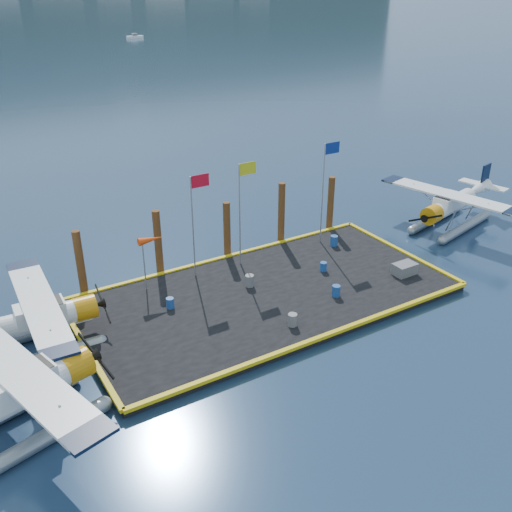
{
  "coord_description": "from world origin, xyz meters",
  "views": [
    {
      "loc": [
        -14.64,
        -22.8,
        16.03
      ],
      "look_at": [
        0.51,
        2.0,
        1.65
      ],
      "focal_mm": 40.0,
      "sensor_mm": 36.0,
      "label": 1
    }
  ],
  "objects_px": {
    "seaplane_a": "(14,401)",
    "piling_4": "(330,205)",
    "flagpole_blue": "(326,178)",
    "piling_0": "(81,265)",
    "drum_3": "(292,320)",
    "drum_1": "(336,291)",
    "drum_2": "(323,267)",
    "piling_1": "(158,245)",
    "windsock": "(150,241)",
    "drum_5": "(250,281)",
    "seaplane_d": "(450,207)",
    "crate": "(405,269)",
    "seaplane_b": "(33,324)",
    "piling_3": "(281,215)",
    "flagpole_yellow": "(243,199)",
    "drum_0": "(170,303)",
    "flagpole_red": "(195,211)",
    "piling_2": "(227,231)",
    "drum_4": "(334,241)"
  },
  "relations": [
    {
      "from": "piling_4",
      "to": "seaplane_a",
      "type": "bearing_deg",
      "value": -157.61
    },
    {
      "from": "drum_1",
      "to": "drum_5",
      "type": "relative_size",
      "value": 0.92
    },
    {
      "from": "crate",
      "to": "piling_2",
      "type": "height_order",
      "value": "piling_2"
    },
    {
      "from": "piling_0",
      "to": "piling_3",
      "type": "xyz_separation_m",
      "value": [
        13.0,
        0.0,
        0.15
      ]
    },
    {
      "from": "drum_0",
      "to": "flagpole_yellow",
      "type": "bearing_deg",
      "value": 23.16
    },
    {
      "from": "seaplane_b",
      "to": "flagpole_blue",
      "type": "relative_size",
      "value": 1.48
    },
    {
      "from": "seaplane_b",
      "to": "flagpole_blue",
      "type": "bearing_deg",
      "value": 98.94
    },
    {
      "from": "seaplane_d",
      "to": "drum_2",
      "type": "relative_size",
      "value": 17.98
    },
    {
      "from": "seaplane_a",
      "to": "piling_0",
      "type": "relative_size",
      "value": 2.63
    },
    {
      "from": "drum_0",
      "to": "seaplane_a",
      "type": "bearing_deg",
      "value": -149.43
    },
    {
      "from": "seaplane_d",
      "to": "flagpole_yellow",
      "type": "distance_m",
      "value": 15.8
    },
    {
      "from": "piling_4",
      "to": "piling_2",
      "type": "bearing_deg",
      "value": 180.0
    },
    {
      "from": "drum_0",
      "to": "drum_3",
      "type": "bearing_deg",
      "value": -46.37
    },
    {
      "from": "drum_5",
      "to": "piling_2",
      "type": "xyz_separation_m",
      "value": [
        0.96,
        4.28,
        1.16
      ]
    },
    {
      "from": "drum_0",
      "to": "drum_1",
      "type": "xyz_separation_m",
      "value": [
        8.15,
        -3.54,
        0.03
      ]
    },
    {
      "from": "seaplane_b",
      "to": "piling_3",
      "type": "xyz_separation_m",
      "value": [
        16.36,
        3.85,
        0.66
      ]
    },
    {
      "from": "drum_5",
      "to": "piling_3",
      "type": "bearing_deg",
      "value": 40.84
    },
    {
      "from": "seaplane_a",
      "to": "piling_4",
      "type": "height_order",
      "value": "piling_4"
    },
    {
      "from": "seaplane_b",
      "to": "windsock",
      "type": "relative_size",
      "value": 3.08
    },
    {
      "from": "drum_0",
      "to": "drum_2",
      "type": "height_order",
      "value": "drum_0"
    },
    {
      "from": "seaplane_d",
      "to": "crate",
      "type": "relative_size",
      "value": 7.52
    },
    {
      "from": "drum_4",
      "to": "flagpole_yellow",
      "type": "xyz_separation_m",
      "value": [
        -6.2,
        0.93,
        3.78
      ]
    },
    {
      "from": "drum_3",
      "to": "piling_1",
      "type": "xyz_separation_m",
      "value": [
        -3.31,
        8.82,
        1.38
      ]
    },
    {
      "from": "seaplane_a",
      "to": "drum_1",
      "type": "xyz_separation_m",
      "value": [
        16.65,
        1.48,
        -0.92
      ]
    },
    {
      "from": "drum_0",
      "to": "windsock",
      "type": "height_order",
      "value": "windsock"
    },
    {
      "from": "crate",
      "to": "flagpole_red",
      "type": "xyz_separation_m",
      "value": [
        -10.25,
        6.14,
        3.66
      ]
    },
    {
      "from": "flagpole_blue",
      "to": "piling_4",
      "type": "xyz_separation_m",
      "value": [
        1.8,
        1.6,
        -2.69
      ]
    },
    {
      "from": "seaplane_d",
      "to": "piling_1",
      "type": "height_order",
      "value": "piling_1"
    },
    {
      "from": "seaplane_a",
      "to": "crate",
      "type": "height_order",
      "value": "seaplane_a"
    },
    {
      "from": "flagpole_blue",
      "to": "piling_2",
      "type": "height_order",
      "value": "flagpole_blue"
    },
    {
      "from": "drum_2",
      "to": "crate",
      "type": "xyz_separation_m",
      "value": [
        3.78,
        -2.76,
        0.05
      ]
    },
    {
      "from": "drum_1",
      "to": "drum_2",
      "type": "relative_size",
      "value": 1.13
    },
    {
      "from": "seaplane_d",
      "to": "drum_2",
      "type": "xyz_separation_m",
      "value": [
        -11.9,
        -1.24,
        -0.86
      ]
    },
    {
      "from": "piling_1",
      "to": "piling_4",
      "type": "height_order",
      "value": "piling_1"
    },
    {
      "from": "seaplane_b",
      "to": "seaplane_d",
      "type": "height_order",
      "value": "seaplane_d"
    },
    {
      "from": "drum_2",
      "to": "flagpole_blue",
      "type": "xyz_separation_m",
      "value": [
        2.52,
        3.38,
        4.01
      ]
    },
    {
      "from": "piling_1",
      "to": "piling_2",
      "type": "bearing_deg",
      "value": 0.0
    },
    {
      "from": "flagpole_yellow",
      "to": "piling_1",
      "type": "bearing_deg",
      "value": 161.21
    },
    {
      "from": "drum_2",
      "to": "flagpole_yellow",
      "type": "bearing_deg",
      "value": 135.77
    },
    {
      "from": "flagpole_red",
      "to": "crate",
      "type": "bearing_deg",
      "value": -30.92
    },
    {
      "from": "piling_1",
      "to": "piling_4",
      "type": "bearing_deg",
      "value": 0.0
    },
    {
      "from": "piling_3",
      "to": "drum_2",
      "type": "bearing_deg",
      "value": -93.76
    },
    {
      "from": "drum_2",
      "to": "drum_4",
      "type": "relative_size",
      "value": 0.83
    },
    {
      "from": "flagpole_yellow",
      "to": "piling_4",
      "type": "xyz_separation_m",
      "value": [
        7.8,
        1.6,
        -2.51
      ]
    },
    {
      "from": "drum_3",
      "to": "windsock",
      "type": "relative_size",
      "value": 0.21
    },
    {
      "from": "crate",
      "to": "piling_4",
      "type": "xyz_separation_m",
      "value": [
        0.55,
        7.74,
        1.27
      ]
    },
    {
      "from": "piling_0",
      "to": "drum_3",
      "type": "bearing_deg",
      "value": -48.45
    },
    {
      "from": "drum_5",
      "to": "windsock",
      "type": "xyz_separation_m",
      "value": [
        -4.57,
        2.68,
        2.49
      ]
    },
    {
      "from": "drum_5",
      "to": "flagpole_yellow",
      "type": "bearing_deg",
      "value": 66.64
    },
    {
      "from": "piling_1",
      "to": "piling_4",
      "type": "distance_m",
      "value": 12.5
    }
  ]
}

